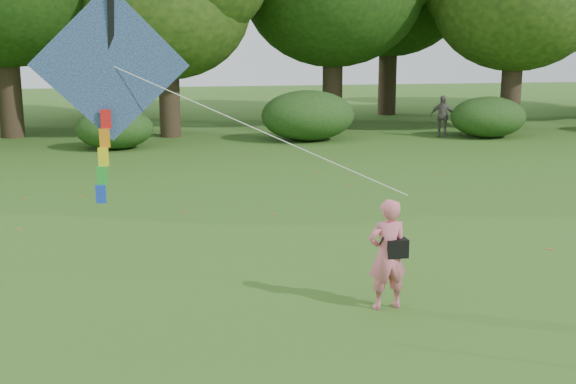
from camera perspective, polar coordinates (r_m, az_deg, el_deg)
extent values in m
plane|color=#265114|center=(9.54, 7.56, -11.13)|extent=(100.00, 100.00, 0.00)
imported|color=#DE687D|center=(10.18, 7.85, -4.91)|extent=(0.61, 0.43, 1.58)
imported|color=#645D59|center=(28.61, 12.08, 5.88)|extent=(1.01, 0.82, 1.61)
cube|color=black|center=(10.16, 8.57, -4.40)|extent=(0.30, 0.20, 0.26)
cylinder|color=black|center=(10.03, 7.99, -2.78)|extent=(0.33, 0.14, 0.47)
cube|color=#24549F|center=(10.06, -13.84, 9.71)|extent=(2.10, 0.38, 2.08)
cube|color=black|center=(10.09, -13.83, 9.71)|extent=(0.20, 0.50, 1.89)
cylinder|color=white|center=(9.79, -2.15, 4.83)|extent=(3.92, 0.91, 1.77)
cube|color=red|center=(10.13, -14.20, 5.61)|extent=(0.14, 0.06, 0.26)
cube|color=orange|center=(10.17, -14.29, 4.15)|extent=(0.14, 0.06, 0.26)
cube|color=yellow|center=(10.21, -14.38, 2.69)|extent=(0.14, 0.06, 0.26)
cube|color=green|center=(10.25, -14.47, 1.25)|extent=(0.14, 0.06, 0.26)
cube|color=blue|center=(10.30, -14.57, -0.17)|extent=(0.14, 0.06, 0.26)
cylinder|color=#3A2D1E|center=(29.79, -21.15, 7.74)|extent=(0.88, 0.88, 3.85)
cylinder|color=#3A2D1E|center=(28.39, -9.35, 7.50)|extent=(0.80, 0.80, 3.15)
ellipsoid|color=#1E3F11|center=(28.33, -9.59, 14.23)|extent=(6.40, 6.40, 5.44)
cylinder|color=#3A2D1E|center=(31.36, 3.53, 8.53)|extent=(0.86, 0.86, 3.67)
cylinder|color=#3A2D1E|center=(31.59, 17.21, 7.82)|extent=(0.83, 0.83, 3.43)
cylinder|color=#3A2D1E|center=(35.91, -14.61, 8.47)|extent=(0.84, 0.84, 3.50)
ellipsoid|color=#1E3F11|center=(35.90, -14.93, 14.32)|extent=(7.00, 7.00, 5.95)
cylinder|color=#3A2D1E|center=(36.81, 7.87, 9.22)|extent=(0.90, 0.90, 4.02)
ellipsoid|color=#264919|center=(25.60, -13.56, 4.90)|extent=(2.66, 2.09, 1.42)
ellipsoid|color=#264919|center=(26.99, 1.57, 6.06)|extent=(3.50, 2.75, 1.88)
ellipsoid|color=#264919|center=(28.89, 15.54, 5.73)|extent=(2.94, 2.31, 1.58)
cube|color=brown|center=(13.94, 19.98, -4.24)|extent=(0.14, 0.12, 0.01)
cube|color=brown|center=(18.36, -20.08, -0.44)|extent=(0.14, 0.14, 0.01)
cube|color=brown|center=(18.09, -16.05, -0.36)|extent=(0.14, 0.11, 0.01)
cube|color=brown|center=(20.68, 2.33, 1.62)|extent=(0.14, 0.14, 0.01)
cube|color=brown|center=(20.59, 11.73, 1.33)|extent=(0.13, 0.09, 0.01)
cube|color=brown|center=(15.39, -20.49, -2.79)|extent=(0.11, 0.14, 0.01)
cube|color=brown|center=(15.67, -1.17, -1.75)|extent=(0.14, 0.13, 0.01)
cube|color=brown|center=(18.66, 4.85, 0.45)|extent=(0.13, 0.10, 0.01)
cube|color=brown|center=(16.07, -8.21, -1.52)|extent=(0.10, 0.13, 0.01)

